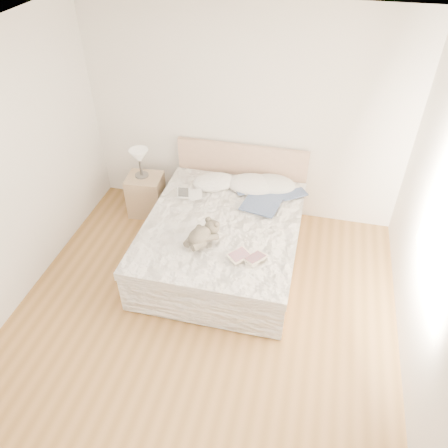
{
  "coord_description": "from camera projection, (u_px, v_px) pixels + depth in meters",
  "views": [
    {
      "loc": [
        0.91,
        -2.63,
        3.68
      ],
      "look_at": [
        0.03,
        1.05,
        0.62
      ],
      "focal_mm": 35.0,
      "sensor_mm": 36.0,
      "label": 1
    }
  ],
  "objects": [
    {
      "name": "bed",
      "position": [
        224.0,
        237.0,
        5.17
      ],
      "size": [
        1.72,
        2.14,
        1.0
      ],
      "color": "tan",
      "rests_on": "floor"
    },
    {
      "name": "nightstand",
      "position": [
        146.0,
        195.0,
        5.89
      ],
      "size": [
        0.49,
        0.44,
        0.56
      ],
      "primitive_type": "cube",
      "rotation": [
        0.0,
        0.0,
        0.09
      ],
      "color": "tan",
      "rests_on": "floor"
    },
    {
      "name": "wall_back",
      "position": [
        244.0,
        117.0,
        5.32
      ],
      "size": [
        4.0,
        0.02,
        2.7
      ],
      "primitive_type": "cube",
      "color": "white",
      "rests_on": "ground"
    },
    {
      "name": "floor",
      "position": [
        197.0,
        333.0,
        4.46
      ],
      "size": [
        4.0,
        4.5,
        0.0
      ],
      "primitive_type": "cube",
      "color": "brown",
      "rests_on": "ground"
    },
    {
      "name": "pillow_left",
      "position": [
        214.0,
        182.0,
        5.48
      ],
      "size": [
        0.65,
        0.58,
        0.16
      ],
      "primitive_type": "ellipsoid",
      "rotation": [
        0.0,
        0.0,
        0.47
      ],
      "color": "white",
      "rests_on": "bed"
    },
    {
      "name": "blouse",
      "position": [
        264.0,
        199.0,
        5.21
      ],
      "size": [
        0.77,
        0.81,
        0.03
      ],
      "primitive_type": null,
      "rotation": [
        0.0,
        0.0,
        -0.19
      ],
      "color": "navy",
      "rests_on": "bed"
    },
    {
      "name": "pillow_right",
      "position": [
        272.0,
        184.0,
        5.44
      ],
      "size": [
        0.59,
        0.41,
        0.18
      ],
      "primitive_type": "ellipsoid",
      "rotation": [
        0.0,
        0.0,
        0.0
      ],
      "color": "white",
      "rests_on": "bed"
    },
    {
      "name": "wall_right",
      "position": [
        447.0,
        272.0,
        3.26
      ],
      "size": [
        0.02,
        4.5,
        2.7
      ],
      "primitive_type": "cube",
      "color": "white",
      "rests_on": "ground"
    },
    {
      "name": "window",
      "position": [
        444.0,
        237.0,
        3.42
      ],
      "size": [
        0.02,
        1.3,
        1.1
      ],
      "primitive_type": "cube",
      "color": "white",
      "rests_on": "wall_right"
    },
    {
      "name": "table_lamp",
      "position": [
        139.0,
        157.0,
        5.57
      ],
      "size": [
        0.29,
        0.29,
        0.39
      ],
      "color": "#534E48",
      "rests_on": "nightstand"
    },
    {
      "name": "ceiling",
      "position": [
        181.0,
        70.0,
        2.77
      ],
      "size": [
        4.0,
        4.5,
        0.0
      ],
      "primitive_type": "cube",
      "color": "white",
      "rests_on": "ground"
    },
    {
      "name": "teddy_bear",
      "position": [
        200.0,
        241.0,
        4.59
      ],
      "size": [
        0.4,
        0.46,
        0.2
      ],
      "primitive_type": null,
      "rotation": [
        0.0,
        0.0,
        -0.43
      ],
      "color": "#605849",
      "rests_on": "bed"
    },
    {
      "name": "childrens_book",
      "position": [
        247.0,
        257.0,
        4.43
      ],
      "size": [
        0.41,
        0.39,
        0.02
      ],
      "primitive_type": "cube",
      "rotation": [
        0.0,
        0.0,
        -0.67
      ],
      "color": "beige",
      "rests_on": "bed"
    },
    {
      "name": "photo_book",
      "position": [
        190.0,
        194.0,
        5.29
      ],
      "size": [
        0.38,
        0.32,
        0.02
      ],
      "primitive_type": "cube",
      "rotation": [
        0.0,
        0.0,
        0.31
      ],
      "color": "white",
      "rests_on": "bed"
    },
    {
      "name": "pillow_middle",
      "position": [
        253.0,
        185.0,
        5.44
      ],
      "size": [
        0.65,
        0.47,
        0.19
      ],
      "primitive_type": "ellipsoid",
      "rotation": [
        0.0,
        0.0,
        0.05
      ],
      "color": "white",
      "rests_on": "bed"
    }
  ]
}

